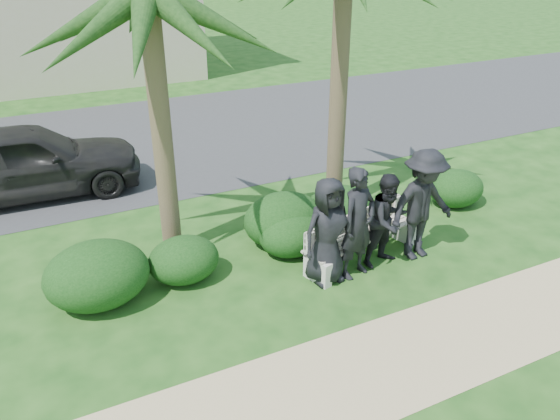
% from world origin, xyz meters
% --- Properties ---
extents(ground, '(160.00, 160.00, 0.00)m').
position_xyz_m(ground, '(0.00, 0.00, 0.00)').
color(ground, '#174012').
rests_on(ground, ground).
extents(footpath, '(30.00, 1.60, 0.01)m').
position_xyz_m(footpath, '(0.00, -1.80, 0.00)').
color(footpath, tan).
rests_on(footpath, ground).
extents(asphalt_street, '(160.00, 8.00, 0.01)m').
position_xyz_m(asphalt_street, '(0.00, 8.00, 0.00)').
color(asphalt_street, '#2D2D30').
rests_on(asphalt_street, ground).
extents(park_bench, '(2.32, 1.00, 0.77)m').
position_xyz_m(park_bench, '(0.94, 0.48, 0.35)').
color(park_bench, '#AFA493').
rests_on(park_bench, ground).
extents(man_a, '(0.87, 0.59, 1.71)m').
position_xyz_m(man_a, '(0.09, 0.20, 0.86)').
color(man_a, black).
rests_on(man_a, ground).
extents(man_b, '(0.76, 0.61, 1.82)m').
position_xyz_m(man_b, '(0.59, 0.13, 0.91)').
color(man_b, black).
rests_on(man_b, ground).
extents(man_c, '(0.85, 0.72, 1.56)m').
position_xyz_m(man_c, '(1.22, 0.21, 0.78)').
color(man_c, black).
rests_on(man_c, ground).
extents(man_d, '(1.26, 0.76, 1.90)m').
position_xyz_m(man_d, '(1.82, 0.14, 0.95)').
color(man_d, black).
rests_on(man_d, ground).
extents(hedge_a, '(1.51, 1.24, 0.98)m').
position_xyz_m(hedge_a, '(-3.19, 1.15, 0.49)').
color(hedge_a, black).
rests_on(hedge_a, ground).
extents(hedge_b, '(1.12, 0.92, 0.73)m').
position_xyz_m(hedge_b, '(-1.89, 1.19, 0.36)').
color(hedge_b, black).
rests_on(hedge_b, ground).
extents(hedge_c, '(1.44, 1.19, 0.94)m').
position_xyz_m(hedge_c, '(0.03, 1.54, 0.47)').
color(hedge_c, black).
rests_on(hedge_c, ground).
extents(hedge_d, '(1.15, 0.95, 0.75)m').
position_xyz_m(hedge_d, '(-0.01, 1.17, 0.37)').
color(hedge_d, black).
rests_on(hedge_d, ground).
extents(hedge_e, '(1.30, 1.08, 0.85)m').
position_xyz_m(hedge_e, '(1.16, 1.54, 0.43)').
color(hedge_e, black).
rests_on(hedge_e, ground).
extents(hedge_f, '(1.14, 0.94, 0.74)m').
position_xyz_m(hedge_f, '(3.80, 1.40, 0.37)').
color(hedge_f, black).
rests_on(hedge_f, ground).
extents(palm_left, '(3.00, 3.00, 5.00)m').
position_xyz_m(palm_left, '(-1.82, 2.11, 4.05)').
color(palm_left, brown).
rests_on(palm_left, ground).
extents(car_a, '(4.56, 2.02, 1.52)m').
position_xyz_m(car_a, '(-3.80, 5.62, 0.76)').
color(car_a, black).
rests_on(car_a, ground).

